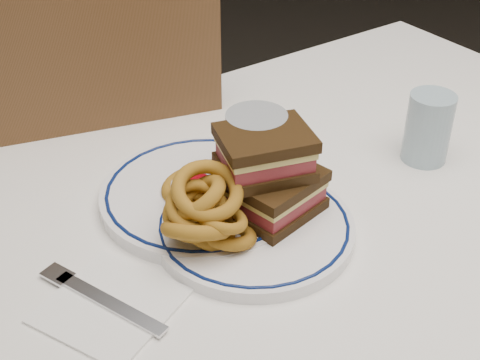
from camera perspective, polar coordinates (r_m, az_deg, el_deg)
dining_table at (r=1.00m, az=5.40°, el=-7.35°), size 1.27×0.87×0.75m
chair_far at (r=1.36m, az=-12.70°, el=-0.41°), size 0.57×0.57×1.01m
main_plate at (r=0.88m, az=1.19°, el=-4.03°), size 0.27×0.27×0.02m
reuben_sandwich at (r=0.86m, az=2.63°, el=0.56°), size 0.14×0.13×0.12m
onion_rings_main at (r=0.82m, az=-3.00°, el=-2.91°), size 0.13×0.11×0.12m
ketchup_ramekin at (r=0.90m, az=-3.89°, el=-1.12°), size 0.06×0.06×0.04m
beer_mug at (r=0.91m, az=1.55°, el=1.90°), size 0.12×0.08×0.14m
water_glass at (r=1.05m, az=15.76°, el=4.30°), size 0.07×0.07×0.11m
far_plate at (r=0.94m, az=-3.17°, el=-1.22°), size 0.29×0.29×0.02m
onion_rings_far at (r=0.92m, az=-3.15°, el=-0.42°), size 0.11×0.12×0.05m
napkin_fork at (r=0.80m, az=-11.19°, el=-10.34°), size 0.19×0.20×0.01m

